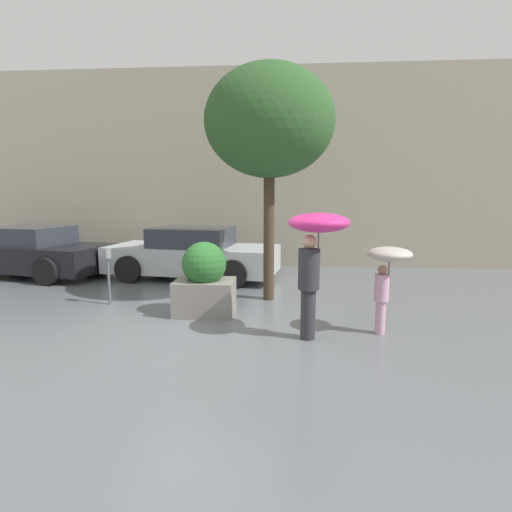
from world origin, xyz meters
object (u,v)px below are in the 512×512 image
(parked_car_near, at_px, (193,254))
(parked_car_far, at_px, (30,252))
(person_adult, at_px, (316,242))
(person_child, at_px, (387,266))
(parking_meter, at_px, (108,264))
(street_tree, at_px, (269,123))
(planter_box, at_px, (205,281))

(parked_car_near, distance_m, parked_car_far, 4.58)
(person_adult, xyz_separation_m, person_child, (1.16, 0.29, -0.40))
(parked_car_far, relative_size, parking_meter, 4.05)
(person_child, relative_size, street_tree, 0.29)
(person_adult, xyz_separation_m, parking_meter, (-4.04, 1.63, -0.68))
(person_child, distance_m, parked_car_far, 9.60)
(person_adult, height_order, parking_meter, person_adult)
(planter_box, relative_size, street_tree, 0.29)
(parked_car_near, bearing_deg, person_child, -126.48)
(person_adult, xyz_separation_m, street_tree, (-0.81, 2.29, 2.15))
(person_child, xyz_separation_m, parked_car_near, (-4.10, 4.07, -0.48))
(person_child, distance_m, parking_meter, 5.37)
(parked_car_near, distance_m, parking_meter, 2.95)
(person_adult, bearing_deg, parked_car_far, 127.87)
(person_child, height_order, street_tree, street_tree)
(street_tree, relative_size, parking_meter, 4.14)
(parked_car_far, xyz_separation_m, street_tree, (6.71, -2.07, 3.02))
(planter_box, relative_size, parking_meter, 1.18)
(parked_car_near, relative_size, parked_car_far, 1.00)
(person_child, relative_size, parked_car_far, 0.30)
(person_child, bearing_deg, street_tree, 127.42)
(planter_box, bearing_deg, person_child, -15.09)
(person_child, bearing_deg, parking_meter, 158.45)
(person_adult, bearing_deg, person_child, -7.82)
(person_child, height_order, parking_meter, person_child)
(person_child, bearing_deg, planter_box, 157.76)
(person_adult, distance_m, parking_meter, 4.40)
(parked_car_near, distance_m, street_tree, 4.24)
(person_child, height_order, parked_car_far, person_child)
(planter_box, distance_m, parked_car_far, 6.43)
(person_adult, height_order, street_tree, street_tree)
(planter_box, bearing_deg, parking_meter, 166.64)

